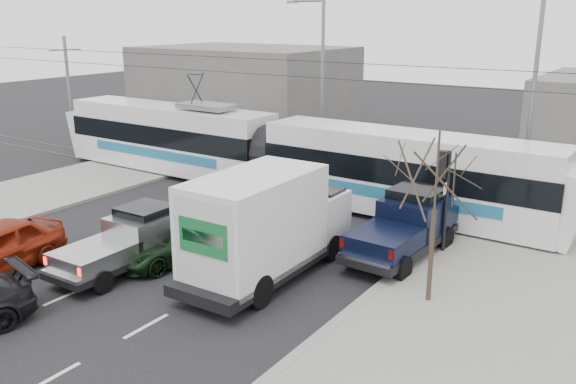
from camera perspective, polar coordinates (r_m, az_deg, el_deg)
The scene contains 14 objects.
ground at distance 20.38m, azimuth -10.32°, elevation -7.61°, with size 120.00×120.00×0.00m, color black.
sidewalk_right at distance 16.07m, azimuth 14.44°, elevation -14.45°, with size 6.00×60.00×0.15m, color gray.
rails at distance 27.94m, azimuth 3.92°, elevation -0.75°, with size 60.00×1.60×0.03m, color #33302D.
building_left at distance 44.81m, azimuth -4.05°, elevation 9.57°, with size 14.00×10.00×6.00m, color slate.
bare_tree at distance 17.28m, azimuth 13.72°, elevation 1.17°, with size 2.40×2.40×5.00m.
traffic_signal at distance 21.56m, azimuth 14.42°, elevation 1.18°, with size 0.44×0.44×3.60m.
street_lamp_near at distance 28.06m, azimuth 21.63°, elevation 8.89°, with size 2.38×0.25×9.00m.
street_lamp_far at distance 34.16m, azimuth 2.98°, elevation 11.09°, with size 2.38×0.25×9.00m.
catenary at distance 27.07m, azimuth 4.08°, elevation 7.11°, with size 60.00×0.20×7.00m.
tram at distance 28.83m, azimuth -1.50°, elevation 3.67°, with size 26.06×2.99×5.31m.
silver_pickup at distance 21.08m, azimuth -14.43°, elevation -4.26°, with size 1.94×5.29×1.91m.
box_truck at distance 19.28m, azimuth -2.04°, elevation -3.17°, with size 2.48×7.08×3.53m.
navy_pickup at distance 21.61m, azimuth 11.03°, elevation -3.04°, with size 2.35×5.52×2.28m.
green_car at distance 21.44m, azimuth -10.83°, elevation -4.60°, with size 2.09×4.53×1.26m, color black.
Camera 1 is at (13.15, -13.28, 8.13)m, focal length 38.00 mm.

